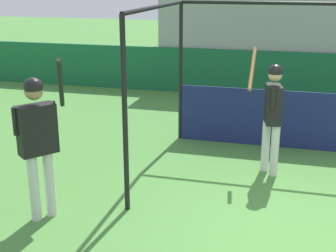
% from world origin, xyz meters
% --- Properties ---
extents(ground_plane, '(60.00, 60.00, 0.00)m').
position_xyz_m(ground_plane, '(0.00, 0.00, 0.00)').
color(ground_plane, '#477F38').
extents(outfield_wall, '(24.00, 0.12, 1.22)m').
position_xyz_m(outfield_wall, '(0.00, 7.26, 0.61)').
color(outfield_wall, '#196038').
rests_on(outfield_wall, ground).
extents(bleacher_section, '(7.60, 3.20, 2.90)m').
position_xyz_m(bleacher_section, '(-0.00, 8.92, 1.44)').
color(bleacher_section, '#9E9E99').
rests_on(bleacher_section, ground).
extents(batting_cage, '(3.19, 3.17, 2.65)m').
position_xyz_m(batting_cage, '(-0.66, 2.73, 1.16)').
color(batting_cage, black).
rests_on(batting_cage, ground).
extents(player_batter, '(0.55, 0.84, 1.96)m').
position_xyz_m(player_batter, '(-0.44, 2.05, 1.08)').
color(player_batter, silver).
rests_on(player_batter, ground).
extents(player_waiting, '(0.60, 0.78, 2.12)m').
position_xyz_m(player_waiting, '(-3.21, -0.22, 1.16)').
color(player_waiting, silver).
rests_on(player_waiting, ground).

